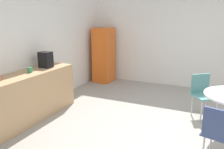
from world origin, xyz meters
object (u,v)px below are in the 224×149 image
Objects in this scene: locker_cabinet at (104,55)px; mug_green at (50,63)px; mug_red at (30,70)px; coffee_maker at (46,60)px; chair_teal at (202,90)px; chair_navy at (220,131)px.

locker_cabinet reaches higher than mug_green.
mug_red is 0.50m from coffee_maker.
locker_cabinet reaches higher than chair_teal.
chair_teal is (-1.48, -2.87, -0.28)m from locker_cabinet.
locker_cabinet is 1.93× the size of chair_navy.
mug_green and mug_red have the same top height.
locker_cabinet is 12.41× the size of mug_red.
chair_teal is 3.30m from mug_red.
mug_red is at bearing 178.73° from locker_cabinet.
mug_red is at bearing -172.19° from mug_green.
locker_cabinet is at bearing -3.95° from mug_green.
locker_cabinet is 3.24m from chair_teal.
coffee_maker reaches higher than chair_navy.
mug_red is (-1.44, 2.94, 0.43)m from chair_teal.
coffee_maker is (-0.18, -0.06, 0.11)m from mug_green.
chair_navy is at bearing -101.67° from coffee_maker.
chair_teal is at bearing -63.83° from mug_red.
mug_green is at bearing 17.14° from coffee_maker.
locker_cabinet is at bearing -1.27° from mug_red.
locker_cabinet is 1.93× the size of chair_teal.
locker_cabinet is 4.46m from chair_navy.
chair_navy is 6.43× the size of mug_green.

